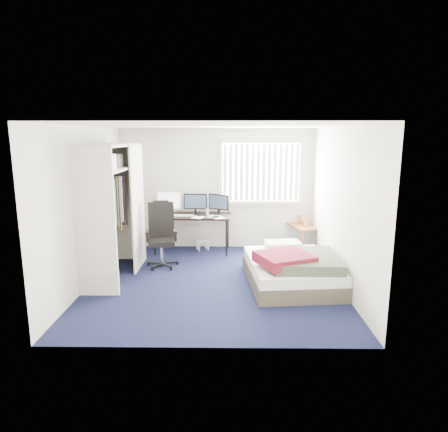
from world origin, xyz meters
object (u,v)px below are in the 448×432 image
(office_chair, at_px, (162,241))
(nightstand, at_px, (302,228))
(desk, at_px, (192,213))
(bed, at_px, (292,268))

(office_chair, relative_size, nightstand, 1.37)
(desk, relative_size, office_chair, 1.33)
(office_chair, height_order, bed, office_chair)
(office_chair, xyz_separation_m, nightstand, (2.74, 1.02, 0.02))
(office_chair, bearing_deg, desk, 62.43)
(office_chair, distance_m, bed, 2.44)
(desk, relative_size, nightstand, 1.83)
(office_chair, distance_m, nightstand, 2.92)
(desk, bearing_deg, nightstand, 2.38)
(nightstand, bearing_deg, office_chair, -159.52)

